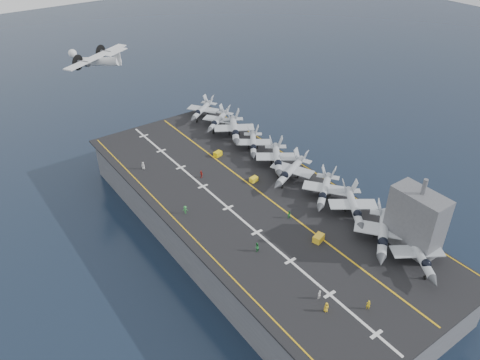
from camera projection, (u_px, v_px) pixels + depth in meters
ground at (250, 235)px, 107.21m from camera, size 500.00×500.00×0.00m
hull at (250, 218)px, 104.47m from camera, size 36.00×90.00×10.00m
flight_deck at (251, 199)px, 101.63m from camera, size 38.00×92.00×0.40m
foul_line at (262, 193)px, 102.98m from camera, size 0.35×90.00×0.02m
landing_centerline at (228, 208)px, 98.57m from camera, size 0.50×90.00×0.02m
deck_edge_port at (183, 227)px, 93.19m from camera, size 0.25×90.00×0.02m
deck_edge_stbd at (313, 172)px, 110.56m from camera, size 0.25×90.00×0.02m
island_superstructure at (417, 214)px, 84.39m from camera, size 5.00×10.00×15.00m
fighter_jet_0 at (419, 253)px, 83.20m from camera, size 15.50×16.91×4.89m
fighter_jet_1 at (383, 232)px, 87.53m from camera, size 19.49×18.46×5.64m
fighter_jet_2 at (354, 206)px, 94.94m from camera, size 16.49×17.62×5.09m
fighter_jet_3 at (325, 189)px, 99.97m from camera, size 17.29×16.39×5.01m
fighter_jet_4 at (291, 170)px, 106.37m from camera, size 17.54×15.04×5.14m
fighter_jet_5 at (277, 157)px, 110.99m from camera, size 16.87×18.00×5.20m
fighter_jet_6 at (253, 143)px, 117.66m from camera, size 15.15×16.09×4.65m
fighter_jet_7 at (234, 128)px, 123.38m from camera, size 17.32×19.12×5.53m
fighter_jet_8 at (218, 120)px, 128.61m from camera, size 16.20×15.01×4.68m
tow_cart_a at (319, 238)px, 89.31m from camera, size 2.59×2.07×1.36m
tow_cart_b at (254, 179)px, 106.81m from camera, size 1.99×1.46×1.10m
tow_cart_c at (218, 154)px, 116.47m from camera, size 2.22×1.71×1.19m
crew_0 at (326, 307)px, 74.75m from camera, size 1.27×1.02×1.84m
crew_1 at (319, 295)px, 76.97m from camera, size 1.14×0.77×1.86m
crew_2 at (257, 247)px, 86.75m from camera, size 1.28×0.99×1.91m
crew_3 at (185, 210)px, 96.51m from camera, size 1.30×1.24×1.81m
crew_4 at (201, 174)px, 108.01m from camera, size 0.90×1.20×1.83m
crew_5 at (143, 166)px, 111.13m from camera, size 1.24×1.34×1.86m
crew_6 at (368, 305)px, 75.16m from camera, size 1.27×1.35×1.87m
crew_7 at (289, 214)px, 95.25m from camera, size 1.25×1.10×1.74m
transport_plane at (98, 62)px, 127.20m from camera, size 27.85×25.11×5.46m
fighter_jet_9 at (202, 109)px, 134.38m from camera, size 16.20×15.01×4.68m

